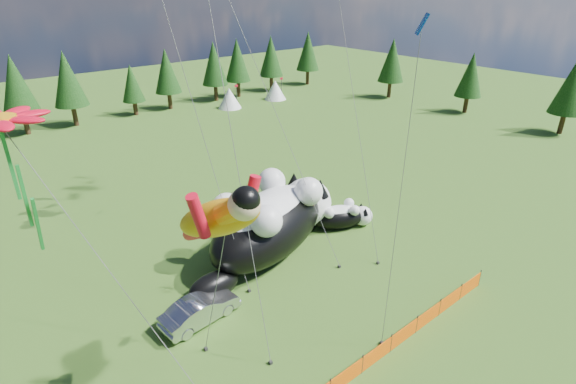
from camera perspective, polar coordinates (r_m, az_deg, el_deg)
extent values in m
plane|color=#143509|center=(22.90, 1.62, -18.96)|extent=(160.00, 160.00, 0.00)
cylinder|color=#262626|center=(21.58, 9.41, -20.77)|extent=(0.06, 0.06, 1.10)
cylinder|color=#262626|center=(22.75, 12.94, -18.20)|extent=(0.06, 0.06, 1.10)
cylinder|color=#262626|center=(24.03, 16.01, -15.85)|extent=(0.06, 0.06, 1.10)
cylinder|color=#262626|center=(25.40, 18.70, -13.70)|extent=(0.06, 0.06, 1.10)
cylinder|color=#262626|center=(26.85, 21.07, -11.76)|extent=(0.06, 0.06, 1.10)
cylinder|color=#262626|center=(28.37, 23.16, -10.00)|extent=(0.06, 0.06, 1.10)
cube|color=#FF5E05|center=(21.08, 7.45, -22.22)|extent=(2.00, 0.04, 0.90)
cube|color=#FF5E05|center=(22.18, 11.22, -19.55)|extent=(2.00, 0.04, 0.90)
cube|color=#FF5E05|center=(23.41, 14.51, -17.09)|extent=(2.00, 0.04, 0.90)
cube|color=#FF5E05|center=(24.74, 17.38, -14.84)|extent=(2.00, 0.04, 0.90)
cube|color=#FF5E05|center=(26.15, 19.91, -12.79)|extent=(2.00, 0.04, 0.90)
cube|color=#FF5E05|center=(27.63, 22.13, -10.94)|extent=(2.00, 0.04, 0.90)
ellipsoid|color=black|center=(28.26, -2.46, -4.45)|extent=(10.81, 7.33, 3.95)
ellipsoid|color=white|center=(27.79, -2.50, -2.68)|extent=(8.11, 5.36, 2.42)
sphere|color=white|center=(31.78, 2.35, -1.34)|extent=(3.51, 3.51, 3.51)
sphere|color=#D8546E|center=(32.95, 3.68, -0.37)|extent=(0.49, 0.49, 0.49)
ellipsoid|color=black|center=(25.53, -9.40, -11.68)|extent=(3.39, 2.38, 1.54)
cone|color=black|center=(30.71, 4.08, 0.53)|extent=(1.23, 1.23, 1.23)
cone|color=black|center=(31.68, 0.76, 1.40)|extent=(1.23, 1.23, 1.23)
sphere|color=white|center=(29.92, -2.09, 1.32)|extent=(1.85, 1.85, 1.85)
sphere|color=white|center=(28.52, 2.62, 0.06)|extent=(1.85, 1.85, 1.85)
sphere|color=white|center=(26.66, -7.78, -2.06)|extent=(1.85, 1.85, 1.85)
sphere|color=white|center=(25.07, -2.77, -3.70)|extent=(1.85, 1.85, 1.85)
ellipsoid|color=black|center=(32.02, 6.39, -3.22)|extent=(4.35, 3.44, 1.58)
ellipsoid|color=white|center=(31.84, 6.42, -2.60)|extent=(3.25, 2.53, 0.97)
sphere|color=white|center=(32.66, 9.45, -3.00)|extent=(1.40, 1.40, 1.40)
sphere|color=#D8546E|center=(32.88, 10.42, -2.88)|extent=(0.20, 0.20, 0.20)
ellipsoid|color=black|center=(31.69, 2.73, -4.40)|extent=(1.37, 1.11, 0.61)
cone|color=black|center=(32.06, 9.79, -2.46)|extent=(0.49, 0.49, 0.49)
cone|color=black|center=(32.75, 9.25, -1.79)|extent=(0.49, 0.49, 0.49)
sphere|color=white|center=(32.45, 7.75, -1.41)|extent=(0.74, 0.74, 0.74)
sphere|color=white|center=(31.51, 8.45, -2.32)|extent=(0.74, 0.74, 0.74)
sphere|color=white|center=(31.90, 4.64, -1.74)|extent=(0.74, 0.74, 0.74)
sphere|color=white|center=(30.94, 5.25, -2.68)|extent=(0.74, 0.74, 0.74)
imported|color=silver|center=(24.19, -11.08, -14.46)|extent=(4.37, 1.89, 1.40)
cylinder|color=#595959|center=(19.08, -9.77, -12.58)|extent=(0.03, 0.03, 8.97)
cube|color=#262626|center=(22.98, -10.39, -19.00)|extent=(0.15, 0.15, 0.16)
cylinder|color=#595959|center=(28.32, -1.29, 9.05)|extent=(0.03, 0.03, 19.49)
cube|color=#262626|center=(28.09, 6.53, -9.38)|extent=(0.15, 0.15, 0.16)
cylinder|color=#595959|center=(16.60, -19.34, -12.68)|extent=(0.03, 0.03, 14.02)
cube|color=#18862E|center=(17.24, -30.88, -0.77)|extent=(0.22, 0.22, 4.76)
cylinder|color=#595959|center=(19.63, -7.08, 6.79)|extent=(0.03, 0.03, 20.60)
cube|color=#262626|center=(22.06, -2.22, -20.82)|extent=(0.15, 0.15, 0.16)
cylinder|color=#595959|center=(28.66, 8.34, 11.81)|extent=(0.03, 0.03, 20.65)
cube|color=#262626|center=(28.79, 11.34, -8.81)|extent=(0.15, 0.15, 0.16)
cylinder|color=#595959|center=(19.88, 13.97, -1.33)|extent=(0.03, 0.03, 14.42)
cube|color=#262626|center=(23.36, 11.80, -18.26)|extent=(0.15, 0.15, 0.16)
cylinder|color=#595959|center=(23.59, -12.03, 11.20)|extent=(0.03, 0.03, 21.59)
cube|color=#262626|center=(26.08, -4.95, -12.38)|extent=(0.15, 0.15, 0.16)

